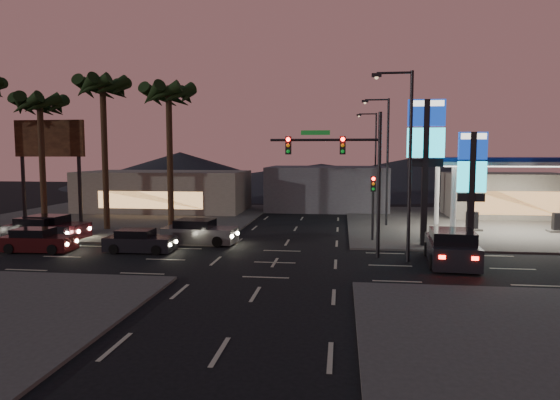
# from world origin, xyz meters

# --- Properties ---
(ground) EXTENTS (140.00, 140.00, 0.00)m
(ground) POSITION_xyz_m (0.00, 0.00, 0.00)
(ground) COLOR black
(ground) RESTS_ON ground
(corner_lot_ne) EXTENTS (24.00, 24.00, 0.12)m
(corner_lot_ne) POSITION_xyz_m (16.00, 16.00, 0.06)
(corner_lot_ne) COLOR #47443F
(corner_lot_ne) RESTS_ON ground
(corner_lot_nw) EXTENTS (24.00, 24.00, 0.12)m
(corner_lot_nw) POSITION_xyz_m (-16.00, 16.00, 0.06)
(corner_lot_nw) COLOR #47443F
(corner_lot_nw) RESTS_ON ground
(gas_station) EXTENTS (12.20, 8.20, 5.47)m
(gas_station) POSITION_xyz_m (16.00, 12.00, 5.08)
(gas_station) COLOR silver
(gas_station) RESTS_ON ground
(convenience_store) EXTENTS (10.00, 6.00, 4.00)m
(convenience_store) POSITION_xyz_m (18.00, 21.00, 2.00)
(convenience_store) COLOR #726B5B
(convenience_store) RESTS_ON ground
(pylon_sign_tall) EXTENTS (2.20, 0.35, 9.00)m
(pylon_sign_tall) POSITION_xyz_m (8.50, 5.50, 6.39)
(pylon_sign_tall) COLOR black
(pylon_sign_tall) RESTS_ON ground
(pylon_sign_short) EXTENTS (1.60, 0.35, 7.00)m
(pylon_sign_short) POSITION_xyz_m (11.00, 4.50, 4.66)
(pylon_sign_short) COLOR black
(pylon_sign_short) RESTS_ON ground
(traffic_signal_mast) EXTENTS (6.10, 0.39, 8.00)m
(traffic_signal_mast) POSITION_xyz_m (3.76, 1.99, 5.23)
(traffic_signal_mast) COLOR black
(traffic_signal_mast) RESTS_ON ground
(pedestal_signal) EXTENTS (0.32, 0.39, 4.30)m
(pedestal_signal) POSITION_xyz_m (5.50, 6.98, 2.92)
(pedestal_signal) COLOR black
(pedestal_signal) RESTS_ON ground
(streetlight_near) EXTENTS (2.14, 0.25, 10.00)m
(streetlight_near) POSITION_xyz_m (6.79, 1.00, 5.72)
(streetlight_near) COLOR black
(streetlight_near) RESTS_ON ground
(streetlight_mid) EXTENTS (2.14, 0.25, 10.00)m
(streetlight_mid) POSITION_xyz_m (6.79, 14.00, 5.72)
(streetlight_mid) COLOR black
(streetlight_mid) RESTS_ON ground
(streetlight_far) EXTENTS (2.14, 0.25, 10.00)m
(streetlight_far) POSITION_xyz_m (6.79, 28.00, 5.72)
(streetlight_far) COLOR black
(streetlight_far) RESTS_ON ground
(palm_a) EXTENTS (4.41, 4.41, 10.86)m
(palm_a) POSITION_xyz_m (-9.00, 9.50, 9.43)
(palm_a) COLOR black
(palm_a) RESTS_ON ground
(palm_b) EXTENTS (4.41, 4.41, 11.46)m
(palm_b) POSITION_xyz_m (-14.00, 9.50, 9.97)
(palm_b) COLOR black
(palm_b) RESTS_ON ground
(palm_c) EXTENTS (4.41, 4.41, 10.26)m
(palm_c) POSITION_xyz_m (-19.00, 9.50, 8.88)
(palm_c) COLOR black
(palm_c) RESTS_ON ground
(billboard) EXTENTS (6.00, 0.30, 8.50)m
(billboard) POSITION_xyz_m (-20.50, 13.00, 6.33)
(billboard) COLOR black
(billboard) RESTS_ON ground
(building_far_west) EXTENTS (16.00, 8.00, 4.00)m
(building_far_west) POSITION_xyz_m (-14.00, 22.00, 2.00)
(building_far_west) COLOR #726B5B
(building_far_west) RESTS_ON ground
(building_far_mid) EXTENTS (12.00, 9.00, 4.40)m
(building_far_mid) POSITION_xyz_m (2.00, 26.00, 2.20)
(building_far_mid) COLOR #4C4C51
(building_far_mid) RESTS_ON ground
(hill_left) EXTENTS (40.00, 40.00, 6.00)m
(hill_left) POSITION_xyz_m (-25.00, 60.00, 3.00)
(hill_left) COLOR black
(hill_left) RESTS_ON ground
(hill_right) EXTENTS (50.00, 50.00, 5.00)m
(hill_right) POSITION_xyz_m (15.00, 60.00, 2.50)
(hill_right) COLOR black
(hill_right) RESTS_ON ground
(hill_center) EXTENTS (60.00, 60.00, 4.00)m
(hill_center) POSITION_xyz_m (0.00, 60.00, 2.00)
(hill_center) COLOR black
(hill_center) RESTS_ON ground
(car_lane_a_front) EXTENTS (4.11, 1.76, 1.33)m
(car_lane_a_front) POSITION_xyz_m (-8.27, 1.89, 0.62)
(car_lane_a_front) COLOR black
(car_lane_a_front) RESTS_ON ground
(car_lane_a_mid) EXTENTS (4.27, 1.91, 1.37)m
(car_lane_a_mid) POSITION_xyz_m (-14.26, 1.25, 0.64)
(car_lane_a_mid) COLOR #340E10
(car_lane_a_mid) RESTS_ON ground
(car_lane_b_front) EXTENTS (4.87, 2.30, 1.55)m
(car_lane_b_front) POSITION_xyz_m (-5.57, 4.95, 0.72)
(car_lane_b_front) COLOR #525254
(car_lane_b_front) RESTS_ON ground
(car_lane_b_mid) EXTENTS (4.77, 2.19, 1.52)m
(car_lane_b_mid) POSITION_xyz_m (-16.40, 4.89, 0.71)
(car_lane_b_mid) COLOR black
(car_lane_b_mid) RESTS_ON ground
(car_lane_b_rear) EXTENTS (4.99, 2.32, 1.59)m
(car_lane_b_rear) POSITION_xyz_m (-16.02, 5.50, 0.74)
(car_lane_b_rear) COLOR black
(car_lane_b_rear) RESTS_ON ground
(suv_station) EXTENTS (2.73, 5.62, 1.82)m
(suv_station) POSITION_xyz_m (9.19, 0.86, 0.84)
(suv_station) COLOR black
(suv_station) RESTS_ON ground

